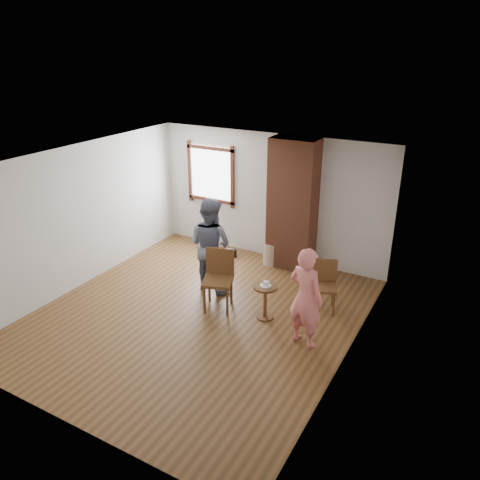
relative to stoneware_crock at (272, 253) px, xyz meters
The scene contains 12 objects.
ground 2.42m from the stoneware_crock, 95.73° to the right, with size 5.50×5.50×0.00m, color brown.
room_shell 2.40m from the stoneware_crock, 99.40° to the right, with size 5.04×5.52×2.62m.
brick_chimney 1.13m from the stoneware_crock, 15.56° to the left, with size 0.90×0.50×2.60m, color brown.
stoneware_crock is the anchor object (origin of this frame).
dark_pot 0.89m from the stoneware_crock, behind, with size 0.16×0.16×0.16m, color black.
dining_chair_left 1.98m from the stoneware_crock, 92.51° to the right, with size 0.62×0.62×1.03m.
dining_chair_right 1.91m from the stoneware_crock, 37.30° to the right, with size 0.53×0.53×0.87m.
side_table 2.07m from the stoneware_crock, 67.84° to the right, with size 0.40×0.40×0.60m.
cake_plate 2.10m from the stoneware_crock, 67.84° to the right, with size 0.18×0.18×0.01m, color white.
cake_slice 2.11m from the stoneware_crock, 67.58° to the right, with size 0.08×0.07×0.06m, color white.
man 1.69m from the stoneware_crock, 110.27° to the right, with size 0.84×0.66×1.74m, color #141A39.
person_pink 2.82m from the stoneware_crock, 54.76° to the right, with size 0.57×0.38×1.57m, color #EF7B77.
Camera 1 is at (3.88, -5.51, 4.22)m, focal length 35.00 mm.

